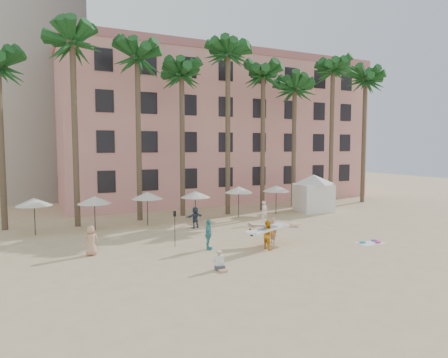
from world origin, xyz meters
TOP-DOWN VIEW (x-y plane):
  - ground at (0.00, 0.00)m, footprint 120.00×120.00m
  - pink_hotel at (7.00, 26.00)m, footprint 35.00×14.00m
  - palm_row at (0.51, 15.00)m, footprint 44.40×5.40m
  - umbrella_row at (-3.00, 12.50)m, footprint 22.50×2.70m
  - cabana at (11.10, 12.40)m, footprint 5.17×5.17m
  - beach_towel at (6.29, 0.55)m, footprint 1.83×1.05m
  - carrier_yellow at (0.57, 3.20)m, footprint 3.19×1.27m
  - carrier_white at (-0.43, 2.22)m, footprint 2.99×1.59m
  - beachgoers at (-3.49, 7.11)m, footprint 14.70×7.27m
  - paddle at (-5.28, 5.23)m, footprint 0.18×0.04m
  - seated_man at (-4.80, -0.25)m, footprint 0.42×0.74m

SIDE VIEW (x-z plane):
  - ground at x=0.00m, z-range 0.00..0.00m
  - beach_towel at x=6.29m, z-range -0.04..0.10m
  - seated_man at x=-4.80m, z-range -0.15..0.81m
  - beachgoers at x=-3.49m, z-range -0.06..1.78m
  - carrier_white at x=-0.43m, z-range 0.06..1.82m
  - carrier_yellow at x=0.57m, z-range 0.12..1.80m
  - paddle at x=-5.28m, z-range 0.30..2.52m
  - cabana at x=11.10m, z-range 0.32..3.82m
  - umbrella_row at x=-3.00m, z-range 0.97..3.69m
  - pink_hotel at x=7.00m, z-range 0.00..16.00m
  - palm_row at x=0.51m, z-range 4.82..21.12m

